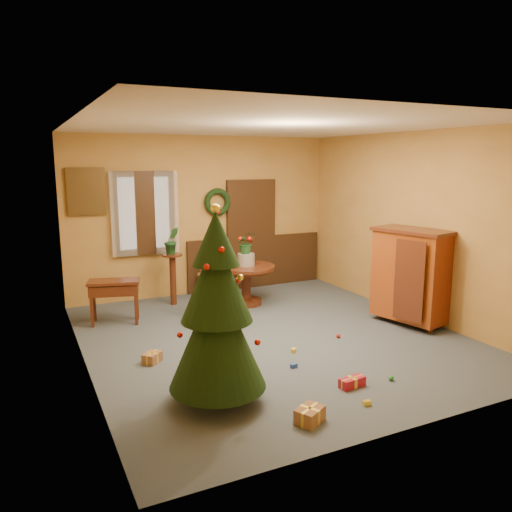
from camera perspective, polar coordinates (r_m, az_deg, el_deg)
room_envelope at (r=9.36m, az=-4.69°, el=2.60°), size 5.50×5.50×5.50m
dining_table at (r=8.58m, az=-1.14°, el=-2.45°), size 0.99×0.99×0.68m
urn at (r=8.51m, az=-1.14°, el=-0.41°), size 0.29×0.29×0.21m
centerpiece_plant at (r=8.46m, az=-1.15°, el=1.53°), size 0.33×0.29×0.37m
chair_near at (r=7.59m, az=-4.53°, el=-4.03°), size 0.41×0.41×0.94m
chair_far at (r=9.06m, az=-4.66°, el=-1.74°), size 0.51×0.51×0.90m
guitar at (r=7.27m, az=-2.56°, el=-5.33°), size 0.51×0.63×0.83m
plant_stand at (r=8.66m, az=-9.49°, el=-1.96°), size 0.34×0.34×0.89m
stand_plant at (r=8.56m, az=-9.60°, el=1.75°), size 0.28×0.24×0.47m
christmas_tree at (r=5.00m, az=-4.50°, el=-6.36°), size 0.99×0.99×2.04m
writing_desk at (r=7.87m, az=-15.91°, el=-3.86°), size 0.83×0.56×0.67m
sideboard at (r=7.84m, az=17.28°, el=-1.94°), size 0.85×1.25×1.46m
gift_a at (r=4.99m, az=6.16°, el=-17.63°), size 0.33×0.30×0.15m
gift_b at (r=5.96m, az=-4.20°, el=-12.28°), size 0.27×0.27×0.22m
gift_c at (r=6.39m, az=-11.78°, el=-11.30°), size 0.28×0.27×0.13m
gift_d at (r=5.74m, az=10.93°, el=-13.98°), size 0.31×0.16×0.11m
toy_a at (r=6.14m, az=4.35°, el=-12.40°), size 0.09×0.06×0.05m
toy_b at (r=6.00m, az=15.20°, el=-13.32°), size 0.06×0.06×0.06m
toy_c at (r=6.61m, az=4.32°, el=-10.69°), size 0.09×0.09×0.05m
toy_d at (r=7.17m, az=9.39°, el=-9.01°), size 0.06×0.06×0.06m
toy_e at (r=5.40m, az=12.56°, el=-16.08°), size 0.08×0.05×0.05m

